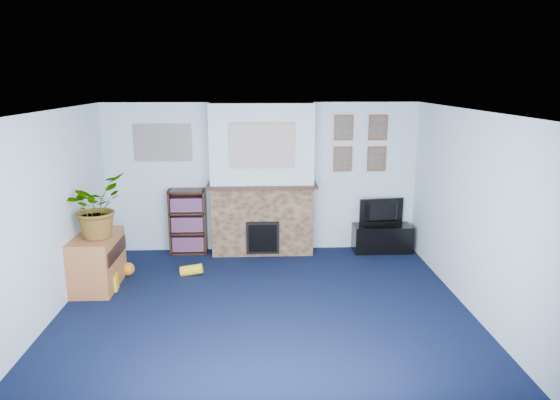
{
  "coord_description": "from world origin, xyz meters",
  "views": [
    {
      "loc": [
        -0.07,
        -5.65,
        2.76
      ],
      "look_at": [
        0.23,
        0.81,
        1.18
      ],
      "focal_mm": 32.0,
      "sensor_mm": 36.0,
      "label": 1
    }
  ],
  "objects_px": {
    "bookshelf": "(188,223)",
    "television": "(383,212)",
    "sideboard": "(98,262)",
    "tv_stand": "(382,238)"
  },
  "relations": [
    {
      "from": "tv_stand",
      "to": "bookshelf",
      "type": "height_order",
      "value": "bookshelf"
    },
    {
      "from": "television",
      "to": "sideboard",
      "type": "relative_size",
      "value": 0.79
    },
    {
      "from": "bookshelf",
      "to": "television",
      "type": "bearing_deg",
      "value": -1.03
    },
    {
      "from": "tv_stand",
      "to": "television",
      "type": "distance_m",
      "value": 0.43
    },
    {
      "from": "sideboard",
      "to": "television",
      "type": "bearing_deg",
      "value": 16.76
    },
    {
      "from": "television",
      "to": "sideboard",
      "type": "bearing_deg",
      "value": 9.95
    },
    {
      "from": "bookshelf",
      "to": "sideboard",
      "type": "bearing_deg",
      "value": -128.38
    },
    {
      "from": "tv_stand",
      "to": "television",
      "type": "height_order",
      "value": "television"
    },
    {
      "from": "tv_stand",
      "to": "sideboard",
      "type": "bearing_deg",
      "value": -163.49
    },
    {
      "from": "bookshelf",
      "to": "sideboard",
      "type": "distance_m",
      "value": 1.69
    }
  ]
}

